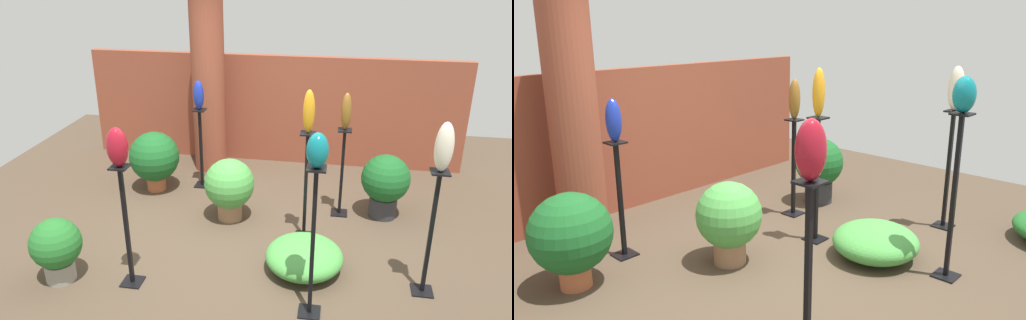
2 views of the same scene
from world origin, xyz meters
TOP-DOWN VIEW (x-y plane):
  - ground_plane at (0.00, 0.00)m, footprint 8.00×8.00m
  - brick_wall_back at (0.00, 2.35)m, footprint 5.60×0.12m
  - brick_pillar at (-0.86, 1.89)m, footprint 0.47×0.47m
  - pedestal_cobalt at (-0.81, 1.23)m, footprint 0.20×0.20m
  - pedestal_teal at (0.86, -1.17)m, footprint 0.20×0.20m
  - pedestal_ivory at (1.90, -0.67)m, footprint 0.20×0.20m
  - pedestal_amber at (0.69, 0.13)m, footprint 0.20×0.20m
  - pedestal_ruby at (-0.89, -1.02)m, footprint 0.20×0.20m
  - pedestal_bronze at (1.08, 0.75)m, footprint 0.20×0.20m
  - art_vase_cobalt at (-0.81, 1.23)m, footprint 0.14×0.14m
  - art_vase_teal at (0.86, -1.17)m, footprint 0.18×0.18m
  - art_vase_ivory at (1.90, -0.67)m, footprint 0.16×0.16m
  - art_vase_amber at (0.69, 0.13)m, footprint 0.13×0.12m
  - art_vase_ruby at (-0.89, -1.02)m, footprint 0.19×0.18m
  - art_vase_bronze at (1.08, 0.75)m, footprint 0.12×0.13m
  - potted_plant_mid_left at (-1.61, -1.09)m, footprint 0.50×0.50m
  - potted_plant_near_pillar at (-0.23, 0.40)m, footprint 0.60×0.60m
  - potted_plant_front_right at (-1.40, 1.01)m, footprint 0.67×0.67m
  - potted_plant_back_center at (1.60, 0.79)m, footprint 0.58×0.58m
  - foliage_bed_west at (0.75, -0.53)m, footprint 0.79×0.80m

SIDE VIEW (x-z plane):
  - ground_plane at x=0.00m, z-range 0.00..0.00m
  - foliage_bed_west at x=0.75m, z-range 0.00..0.33m
  - potted_plant_mid_left at x=-1.61m, z-range 0.04..0.70m
  - potted_plant_near_pillar at x=-0.23m, z-range 0.05..0.82m
  - potted_plant_back_center at x=1.60m, z-range 0.06..0.85m
  - potted_plant_front_right at x=-1.40m, z-range 0.06..0.87m
  - pedestal_cobalt at x=-0.81m, z-range -0.05..1.05m
  - pedestal_bronze at x=1.08m, z-range -0.05..1.06m
  - pedestal_ruby at x=-0.89m, z-range -0.05..1.20m
  - pedestal_amber at x=0.69m, z-range -0.05..1.21m
  - pedestal_ivory at x=1.90m, z-range -0.05..1.21m
  - pedestal_teal at x=0.86m, z-range -0.05..1.38m
  - brick_wall_back at x=0.00m, z-range 0.00..1.63m
  - brick_pillar at x=-0.86m, z-range 0.00..2.47m
  - art_vase_cobalt at x=-0.81m, z-range 1.10..1.49m
  - art_vase_bronze at x=1.08m, z-range 1.10..1.54m
  - art_vase_ruby at x=-0.89m, z-range 1.25..1.61m
  - art_vase_ivory at x=1.90m, z-range 1.26..1.71m
  - art_vase_amber at x=0.69m, z-range 1.26..1.72m
  - art_vase_teal at x=0.86m, z-range 1.43..1.72m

